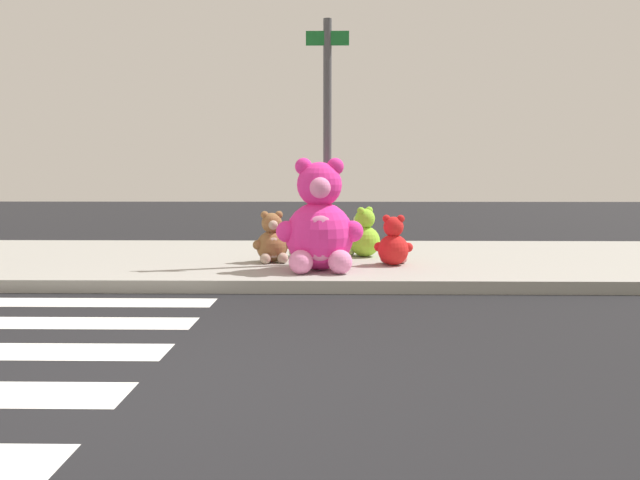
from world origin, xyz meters
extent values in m
plane|color=black|center=(0.00, 0.00, 0.00)|extent=(60.00, 60.00, 0.00)
cube|color=#9E9B93|center=(0.00, 5.20, 0.07)|extent=(28.00, 4.40, 0.15)
cube|color=white|center=(-1.77, 1.60, 0.00)|extent=(3.20, 0.45, 0.00)
cube|color=white|center=(-1.77, 2.50, 0.00)|extent=(3.20, 0.45, 0.00)
cylinder|color=#4C4C51|center=(1.00, 4.40, 1.75)|extent=(0.11, 0.11, 3.20)
cube|color=#19722D|center=(1.00, 4.38, 3.10)|extent=(0.56, 0.03, 0.18)
sphere|color=#F22D93|center=(0.90, 3.85, 0.58)|extent=(0.85, 0.85, 0.85)
ellipsoid|color=pink|center=(0.92, 3.54, 0.58)|extent=(0.48, 0.21, 0.56)
sphere|color=#F22D93|center=(0.90, 3.85, 1.21)|extent=(0.56, 0.56, 0.56)
sphere|color=pink|center=(0.92, 3.61, 1.18)|extent=(0.26, 0.26, 0.26)
sphere|color=#F22D93|center=(1.10, 3.86, 1.44)|extent=(0.21, 0.21, 0.21)
sphere|color=#F22D93|center=(1.32, 3.77, 0.64)|extent=(0.27, 0.27, 0.27)
sphere|color=pink|center=(1.16, 3.50, 0.30)|extent=(0.29, 0.29, 0.29)
sphere|color=#F22D93|center=(0.71, 3.84, 1.44)|extent=(0.21, 0.21, 0.21)
sphere|color=#F22D93|center=(0.51, 3.72, 0.64)|extent=(0.27, 0.27, 0.27)
sphere|color=pink|center=(0.69, 3.47, 0.30)|extent=(0.29, 0.29, 0.29)
sphere|color=#8CD133|center=(1.55, 5.14, 0.37)|extent=(0.45, 0.45, 0.45)
ellipsoid|color=#B8DE87|center=(1.42, 5.24, 0.37)|extent=(0.23, 0.25, 0.29)
sphere|color=#8CD133|center=(1.55, 5.14, 0.71)|extent=(0.29, 0.29, 0.29)
sphere|color=#B8DE87|center=(1.45, 5.21, 0.69)|extent=(0.13, 0.13, 0.13)
sphere|color=#8CD133|center=(1.48, 5.06, 0.82)|extent=(0.11, 0.11, 0.11)
sphere|color=#8CD133|center=(1.37, 5.00, 0.41)|extent=(0.14, 0.14, 0.14)
sphere|color=#B8DE87|center=(1.32, 5.16, 0.23)|extent=(0.15, 0.15, 0.15)
sphere|color=#8CD133|center=(1.61, 5.22, 0.82)|extent=(0.11, 0.11, 0.11)
sphere|color=#8CD133|center=(1.64, 5.34, 0.41)|extent=(0.14, 0.14, 0.14)
sphere|color=#B8DE87|center=(1.47, 5.35, 0.23)|extent=(0.15, 0.15, 0.15)
sphere|color=olive|center=(0.24, 4.54, 0.36)|extent=(0.43, 0.43, 0.43)
ellipsoid|color=tan|center=(0.28, 4.39, 0.36)|extent=(0.25, 0.15, 0.28)
sphere|color=olive|center=(0.24, 4.54, 0.68)|extent=(0.28, 0.28, 0.28)
sphere|color=tan|center=(0.27, 4.43, 0.67)|extent=(0.13, 0.13, 0.13)
sphere|color=olive|center=(0.34, 4.57, 0.80)|extent=(0.11, 0.11, 0.11)
sphere|color=olive|center=(0.45, 4.54, 0.40)|extent=(0.13, 0.13, 0.13)
sphere|color=tan|center=(0.40, 4.39, 0.22)|extent=(0.15, 0.15, 0.15)
sphere|color=olive|center=(0.15, 4.52, 0.80)|extent=(0.11, 0.11, 0.11)
sphere|color=olive|center=(0.06, 4.44, 0.40)|extent=(0.13, 0.13, 0.13)
sphere|color=tan|center=(0.17, 4.34, 0.22)|extent=(0.15, 0.15, 0.15)
sphere|color=tan|center=(0.66, 5.09, 0.33)|extent=(0.36, 0.36, 0.36)
ellipsoid|color=beige|center=(0.54, 5.06, 0.33)|extent=(0.12, 0.21, 0.23)
sphere|color=tan|center=(0.66, 5.09, 0.59)|extent=(0.23, 0.23, 0.23)
sphere|color=beige|center=(0.56, 5.06, 0.58)|extent=(0.11, 0.11, 0.11)
sphere|color=tan|center=(0.68, 5.01, 0.69)|extent=(0.09, 0.09, 0.09)
sphere|color=tan|center=(0.66, 4.91, 0.36)|extent=(0.11, 0.11, 0.11)
sphere|color=beige|center=(0.53, 4.96, 0.21)|extent=(0.12, 0.12, 0.12)
sphere|color=tan|center=(0.64, 5.17, 0.69)|extent=(0.09, 0.09, 0.09)
sphere|color=tan|center=(0.58, 5.24, 0.36)|extent=(0.11, 0.11, 0.11)
sphere|color=beige|center=(0.49, 5.15, 0.21)|extent=(0.12, 0.12, 0.12)
sphere|color=red|center=(1.87, 4.26, 0.35)|extent=(0.41, 0.41, 0.41)
ellipsoid|color=#DB7B7B|center=(1.89, 4.41, 0.35)|extent=(0.24, 0.12, 0.27)
sphere|color=red|center=(1.87, 4.26, 0.66)|extent=(0.27, 0.27, 0.27)
sphere|color=#DB7B7B|center=(1.89, 4.37, 0.64)|extent=(0.12, 0.12, 0.12)
sphere|color=red|center=(1.78, 4.28, 0.77)|extent=(0.10, 0.10, 0.10)
sphere|color=red|center=(1.69, 4.34, 0.38)|extent=(0.13, 0.13, 0.13)
sphere|color=#DB7B7B|center=(1.79, 4.45, 0.22)|extent=(0.14, 0.14, 0.14)
sphere|color=red|center=(1.96, 4.25, 0.77)|extent=(0.10, 0.10, 0.10)
sphere|color=red|center=(2.07, 4.28, 0.38)|extent=(0.13, 0.13, 0.13)
sphere|color=#DB7B7B|center=(2.01, 4.42, 0.22)|extent=(0.14, 0.14, 0.14)
sphere|color=white|center=(1.05, 5.36, 0.32)|extent=(0.35, 0.35, 0.35)
ellipsoid|color=white|center=(0.94, 5.42, 0.32)|extent=(0.16, 0.21, 0.23)
sphere|color=white|center=(1.05, 5.36, 0.58)|extent=(0.23, 0.23, 0.23)
sphere|color=white|center=(0.97, 5.40, 0.57)|extent=(0.10, 0.10, 0.10)
sphere|color=white|center=(1.02, 5.29, 0.68)|extent=(0.09, 0.09, 0.09)
sphere|color=white|center=(0.94, 5.23, 0.35)|extent=(0.11, 0.11, 0.11)
sphere|color=white|center=(0.88, 5.34, 0.21)|extent=(0.12, 0.12, 0.12)
sphere|color=white|center=(1.09, 5.43, 0.68)|extent=(0.09, 0.09, 0.09)
sphere|color=white|center=(1.09, 5.52, 0.35)|extent=(0.11, 0.11, 0.11)
sphere|color=white|center=(0.97, 5.51, 0.21)|extent=(0.12, 0.12, 0.12)
camera|label=1|loc=(1.04, -3.70, 1.29)|focal=34.06mm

